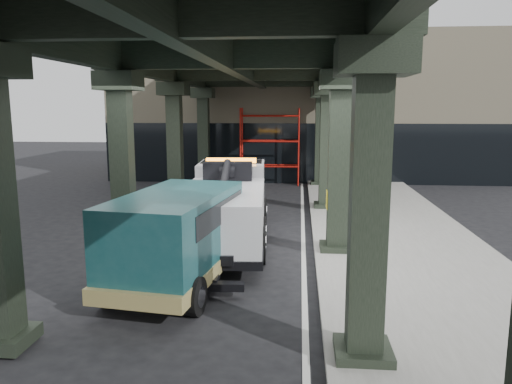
% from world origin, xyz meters
% --- Properties ---
extents(ground, '(90.00, 90.00, 0.00)m').
position_xyz_m(ground, '(0.00, 0.00, 0.00)').
color(ground, black).
rests_on(ground, ground).
extents(sidewalk, '(5.00, 40.00, 0.15)m').
position_xyz_m(sidewalk, '(4.50, 2.00, 0.07)').
color(sidewalk, gray).
rests_on(sidewalk, ground).
extents(lane_stripe, '(0.12, 38.00, 0.01)m').
position_xyz_m(lane_stripe, '(1.70, 2.00, 0.01)').
color(lane_stripe, silver).
rests_on(lane_stripe, ground).
extents(viaduct, '(7.40, 32.00, 6.40)m').
position_xyz_m(viaduct, '(-0.40, 2.00, 5.46)').
color(viaduct, black).
rests_on(viaduct, ground).
extents(building, '(22.00, 10.00, 8.00)m').
position_xyz_m(building, '(2.00, 20.00, 4.00)').
color(building, '#C6B793').
rests_on(building, ground).
extents(scaffolding, '(3.08, 0.88, 4.00)m').
position_xyz_m(scaffolding, '(0.00, 14.64, 2.11)').
color(scaffolding, '#B3160E').
rests_on(scaffolding, ground).
extents(tow_truck, '(2.65, 7.81, 2.52)m').
position_xyz_m(tow_truck, '(-0.58, 2.97, 1.23)').
color(tow_truck, black).
rests_on(tow_truck, ground).
extents(towed_van, '(2.77, 5.56, 2.16)m').
position_xyz_m(towed_van, '(-1.14, -0.57, 1.16)').
color(towed_van, '#123D41').
rests_on(towed_van, ground).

